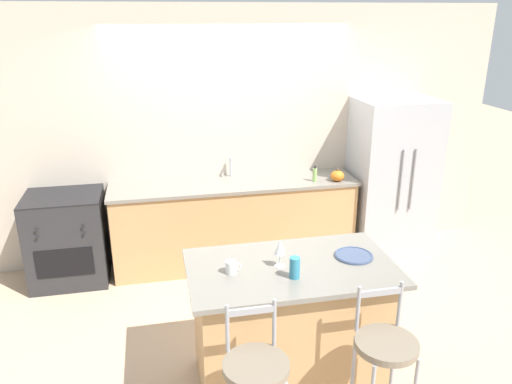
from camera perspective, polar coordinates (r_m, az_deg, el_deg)
ground_plane at (r=5.31m, az=-1.74°, el=-9.57°), size 18.00×18.00×0.00m
wall_back at (r=5.40m, az=-3.13°, el=6.39°), size 6.00×0.07×2.70m
back_counter at (r=5.41m, az=-2.46°, el=-3.49°), size 2.59×0.62×0.93m
sink_faucet at (r=5.37m, az=-2.89°, el=3.15°), size 0.02×0.13×0.22m
kitchen_island at (r=3.73m, az=3.90°, el=-14.86°), size 1.44×0.84×0.96m
refrigerator at (r=5.75m, az=15.19°, el=1.59°), size 0.85×0.69×1.74m
oven_range at (r=5.39m, az=-20.71°, el=-4.96°), size 0.74×0.64×0.92m
bar_stool_near at (r=3.04m, az=-0.03°, el=-21.10°), size 0.38×0.38×1.08m
bar_stool_far at (r=3.28m, az=14.43°, el=-18.21°), size 0.38×0.38×1.08m
dinner_plate at (r=3.67m, az=11.11°, el=-7.11°), size 0.28×0.28×0.02m
wine_glass at (r=3.41m, az=2.76°, el=-6.35°), size 0.08×0.08×0.20m
coffee_mug at (r=3.37m, az=-2.79°, el=-8.57°), size 0.11×0.08×0.09m
tumbler_cup at (r=3.31m, az=4.44°, el=-8.62°), size 0.07×0.07×0.15m
pumpkin_decoration at (r=5.33m, az=9.29°, el=1.84°), size 0.14×0.14×0.14m
soap_bottle at (r=5.28m, az=6.73°, el=1.97°), size 0.05×0.05×0.17m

